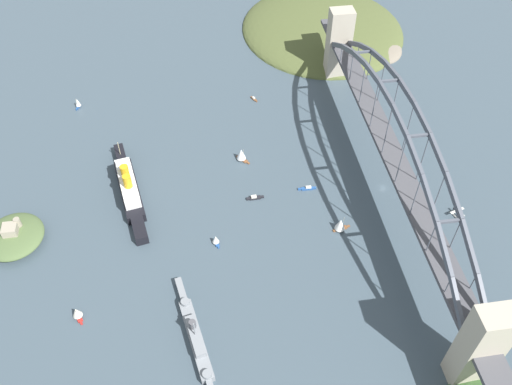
# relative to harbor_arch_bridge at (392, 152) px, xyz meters

# --- Properties ---
(ground_plane) EXTENTS (1400.00, 1400.00, 0.00)m
(ground_plane) POSITION_rel_harbor_arch_bridge_xyz_m (0.00, -0.00, -29.82)
(ground_plane) COLOR #3D4C56
(harbor_arch_bridge) EXTENTS (303.50, 16.84, 65.94)m
(harbor_arch_bridge) POSITION_rel_harbor_arch_bridge_xyz_m (0.00, 0.00, 0.00)
(harbor_arch_bridge) COLOR #ADA38E
(harbor_arch_bridge) RESTS_ON ground
(headland_east_shore) EXTENTS (149.10, 136.74, 22.10)m
(headland_east_shore) POSITION_rel_harbor_arch_bridge_xyz_m (186.36, -7.51, -29.82)
(headland_east_shore) COLOR #4C562D
(headland_east_shore) RESTS_ON ground
(ocean_liner) EXTENTS (82.53, 21.69, 21.90)m
(ocean_liner) POSITION_rel_harbor_arch_bridge_xyz_m (17.05, 155.00, -23.52)
(ocean_liner) COLOR black
(ocean_liner) RESTS_ON ground
(naval_cruiser) EXTENTS (72.47, 17.13, 17.67)m
(naval_cruiser) POSITION_rel_harbor_arch_bridge_xyz_m (-86.57, 122.17, -26.62)
(naval_cruiser) COLOR gray
(naval_cruiser) RESTS_ON ground
(fort_island_mid_harbor) EXTENTS (35.08, 33.69, 13.27)m
(fort_island_mid_harbor) POSITION_rel_harbor_arch_bridge_xyz_m (-9.65, 219.14, -25.61)
(fort_island_mid_harbor) COLOR #4C6038
(fort_island_mid_harbor) RESTS_ON ground
(seaplane_taxiing_near_bridge) EXTENTS (8.24, 9.60, 4.79)m
(seaplane_taxiing_near_bridge) POSITION_rel_harbor_arch_bridge_xyz_m (-28.15, -36.46, -27.80)
(seaplane_taxiing_near_bridge) COLOR #B7B7B2
(seaplane_taxiing_near_bridge) RESTS_ON ground
(small_boat_0) EXTENTS (2.70, 10.83, 2.40)m
(small_boat_0) POSITION_rel_harbor_arch_bridge_xyz_m (2.46, 80.09, -28.94)
(small_boat_0) COLOR black
(small_boat_0) RESTS_ON ground
(small_boat_1) EXTENTS (9.81, 9.22, 10.12)m
(small_boat_1) POSITION_rel_harbor_arch_bridge_xyz_m (37.92, 83.66, -25.13)
(small_boat_1) COLOR brown
(small_boat_1) RESTS_ON ground
(small_boat_2) EXTENTS (8.60, 6.30, 8.29)m
(small_boat_2) POSITION_rel_harbor_arch_bridge_xyz_m (-64.49, 180.17, -25.96)
(small_boat_2) COLOR #B2231E
(small_boat_2) RESTS_ON ground
(small_boat_3) EXTENTS (2.41, 11.33, 2.25)m
(small_boat_3) POSITION_rel_harbor_arch_bridge_xyz_m (5.50, 46.67, -29.00)
(small_boat_3) COLOR #234C8C
(small_boat_3) RESTS_ON ground
(small_boat_4) EXTENTS (6.91, 4.40, 1.84)m
(small_boat_4) POSITION_rel_harbor_arch_bridge_xyz_m (99.84, 66.46, -29.16)
(small_boat_4) COLOR brown
(small_boat_4) RESTS_ON ground
(small_boat_5) EXTENTS (7.13, 4.85, 6.74)m
(small_boat_5) POSITION_rel_harbor_arch_bridge_xyz_m (-27.97, 106.74, -26.69)
(small_boat_5) COLOR #234C8C
(small_boat_5) RESTS_ON ground
(small_boat_6) EXTENTS (7.20, 10.83, 10.09)m
(small_boat_6) POSITION_rel_harbor_arch_bridge_xyz_m (-28.65, 35.07, -25.15)
(small_boat_6) COLOR brown
(small_boat_6) RESTS_ON ground
(small_boat_7) EXTENTS (6.64, 4.92, 8.27)m
(small_boat_7) POSITION_rel_harbor_arch_bridge_xyz_m (109.65, 192.93, -25.89)
(small_boat_7) COLOR #234C8C
(small_boat_7) RESTS_ON ground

